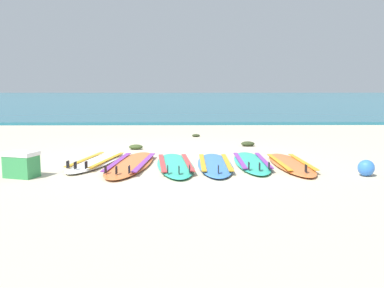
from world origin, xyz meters
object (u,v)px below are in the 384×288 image
surfboard_2 (175,165)px  surfboard_3 (215,164)px  surfboard_5 (291,164)px  cooler_box (21,164)px  surfboard_0 (97,162)px  surfboard_1 (131,164)px  surfboard_4 (252,162)px  beach_ball (366,168)px

surfboard_2 → surfboard_3: bearing=2.3°
surfboard_3 → surfboard_5: same height
surfboard_2 → cooler_box: 2.37m
surfboard_2 → cooler_box: bearing=-160.3°
surfboard_0 → surfboard_1: bearing=-20.5°
surfboard_4 → cooler_box: (-3.53, -1.01, 0.16)m
surfboard_0 → surfboard_2: bearing=-12.8°
surfboard_4 → surfboard_5: same height
surfboard_0 → surfboard_5: bearing=-4.6°
surfboard_5 → beach_ball: 1.24m
surfboard_4 → surfboard_2: bearing=-170.9°
surfboard_0 → surfboard_5: (3.29, -0.26, -0.00)m
surfboard_3 → surfboard_5: 1.27m
surfboard_3 → surfboard_4: 0.66m
surfboard_0 → surfboard_3: size_ratio=0.99×
surfboard_4 → beach_ball: bearing=-32.3°
surfboard_3 → beach_ball: 2.34m
surfboard_1 → surfboard_5: (2.67, -0.03, -0.00)m
surfboard_0 → surfboard_3: same height
surfboard_2 → cooler_box: size_ratio=4.46×
surfboard_2 → surfboard_3: (0.66, 0.03, -0.00)m
beach_ball → surfboard_1: bearing=166.6°
surfboard_1 → beach_ball: 3.70m
cooler_box → surfboard_1: bearing=30.5°
surfboard_0 → surfboard_1: 0.66m
surfboard_2 → surfboard_4: (1.30, 0.21, 0.00)m
surfboard_1 → surfboard_2: (0.74, -0.08, 0.00)m
surfboard_5 → beach_ball: size_ratio=9.03×
surfboard_0 → cooler_box: 1.42m
beach_ball → surfboard_2: bearing=164.8°
surfboard_1 → surfboard_5: bearing=-0.7°
surfboard_0 → beach_ball: 4.35m
surfboard_3 → surfboard_4: (0.64, 0.18, 0.00)m
surfboard_0 → surfboard_2: size_ratio=0.95×
surfboard_5 → surfboard_4: bearing=165.3°
surfboard_3 → beach_ball: bearing=-20.1°
surfboard_5 → cooler_box: bearing=-168.5°
surfboard_1 → surfboard_2: 0.74m
surfboard_1 → cooler_box: (-1.49, -0.88, 0.16)m
surfboard_0 → cooler_box: size_ratio=4.22×
surfboard_1 → surfboard_3: same height
surfboard_1 → cooler_box: cooler_box is taller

